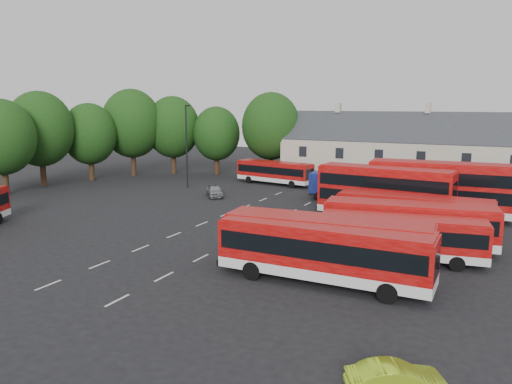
% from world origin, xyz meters
% --- Properties ---
extents(ground, '(140.00, 140.00, 0.00)m').
position_xyz_m(ground, '(0.00, 0.00, 0.00)').
color(ground, black).
rests_on(ground, ground).
extents(lane_markings, '(5.15, 33.80, 0.01)m').
position_xyz_m(lane_markings, '(2.50, 2.00, 0.01)').
color(lane_markings, beige).
rests_on(lane_markings, ground).
extents(treeline, '(29.92, 32.59, 12.01)m').
position_xyz_m(treeline, '(-20.74, 19.36, 6.68)').
color(treeline, black).
rests_on(treeline, ground).
extents(terrace_houses, '(35.70, 7.13, 10.06)m').
position_xyz_m(terrace_houses, '(14.00, 30.00, 3.86)').
color(terrace_houses, beige).
rests_on(terrace_houses, ground).
extents(bus_row_a, '(12.07, 2.81, 3.41)m').
position_xyz_m(bus_row_a, '(13.74, -6.92, 2.05)').
color(bus_row_a, silver).
rests_on(bus_row_a, ground).
extents(bus_row_b, '(12.38, 3.69, 3.45)m').
position_xyz_m(bus_row_b, '(13.36, -5.34, 2.07)').
color(bus_row_b, silver).
rests_on(bus_row_b, ground).
extents(bus_row_c, '(10.62, 3.97, 2.93)m').
position_xyz_m(bus_row_c, '(16.90, -0.80, 1.76)').
color(bus_row_c, silver).
rests_on(bus_row_c, ground).
extents(bus_row_d, '(11.78, 4.22, 3.26)m').
position_xyz_m(bus_row_d, '(16.85, 2.21, 1.96)').
color(bus_row_d, silver).
rests_on(bus_row_d, ground).
extents(bus_row_e, '(11.32, 2.69, 3.20)m').
position_xyz_m(bus_row_e, '(16.62, 5.51, 1.92)').
color(bus_row_e, silver).
rests_on(bus_row_e, ground).
extents(bus_dd_south, '(11.58, 3.64, 4.67)m').
position_xyz_m(bus_dd_south, '(13.47, 10.02, 2.66)').
color(bus_dd_south, silver).
rests_on(bus_dd_south, ground).
extents(bus_dd_north, '(12.25, 3.31, 4.98)m').
position_xyz_m(bus_dd_north, '(17.62, 13.22, 2.83)').
color(bus_dd_north, silver).
rests_on(bus_dd_north, ground).
extents(bus_north, '(10.34, 3.98, 2.85)m').
position_xyz_m(bus_north, '(-3.00, 23.59, 1.71)').
color(bus_north, silver).
rests_on(bus_north, ground).
extents(box_truck, '(7.19, 2.46, 3.12)m').
position_xyz_m(box_truck, '(7.99, 17.17, 1.75)').
color(box_truck, black).
rests_on(box_truck, ground).
extents(silver_car, '(3.62, 3.97, 1.31)m').
position_xyz_m(silver_car, '(-5.48, 13.18, 0.66)').
color(silver_car, '#A6A7AD').
rests_on(silver_car, ground).
extents(lime_car, '(3.63, 2.77, 1.15)m').
position_xyz_m(lime_car, '(19.58, -16.21, 0.57)').
color(lime_car, '#96BF1D').
rests_on(lime_car, ground).
extents(lamppost, '(0.68, 0.28, 9.85)m').
position_xyz_m(lamppost, '(-11.35, 16.68, 5.25)').
color(lamppost, black).
rests_on(lamppost, ground).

